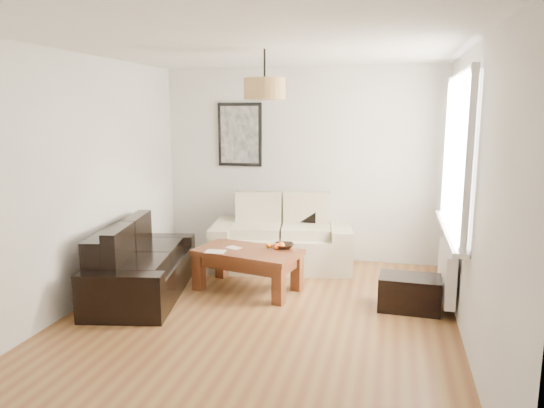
% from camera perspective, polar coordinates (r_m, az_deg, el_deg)
% --- Properties ---
extents(floor, '(4.50, 4.50, 0.00)m').
position_cam_1_polar(floor, '(5.08, -1.63, -12.94)').
color(floor, brown).
rests_on(floor, ground).
extents(ceiling, '(3.80, 4.50, 0.00)m').
position_cam_1_polar(ceiling, '(4.70, -1.80, 17.56)').
color(ceiling, white).
rests_on(ceiling, floor).
extents(wall_back, '(3.80, 0.04, 2.60)m').
position_cam_1_polar(wall_back, '(6.90, 3.24, 4.45)').
color(wall_back, silver).
rests_on(wall_back, floor).
extents(wall_front, '(3.80, 0.04, 2.60)m').
position_cam_1_polar(wall_front, '(2.66, -14.65, -5.48)').
color(wall_front, silver).
rests_on(wall_front, floor).
extents(wall_left, '(0.04, 4.50, 2.60)m').
position_cam_1_polar(wall_left, '(5.53, -21.08, 2.29)').
color(wall_left, silver).
rests_on(wall_left, floor).
extents(wall_right, '(0.04, 4.50, 2.60)m').
position_cam_1_polar(wall_right, '(4.61, 21.74, 0.74)').
color(wall_right, silver).
rests_on(wall_right, floor).
extents(window_bay, '(0.14, 1.90, 1.60)m').
position_cam_1_polar(window_bay, '(5.35, 20.36, 5.33)').
color(window_bay, white).
rests_on(window_bay, wall_right).
extents(radiator, '(0.10, 0.90, 0.52)m').
position_cam_1_polar(radiator, '(5.58, 19.16, -7.22)').
color(radiator, white).
rests_on(radiator, wall_right).
extents(poster, '(0.62, 0.04, 0.87)m').
position_cam_1_polar(poster, '(7.04, -3.65, 7.83)').
color(poster, black).
rests_on(poster, wall_back).
extents(pendant_shade, '(0.40, 0.40, 0.20)m').
position_cam_1_polar(pendant_shade, '(4.96, -0.84, 12.90)').
color(pendant_shade, tan).
rests_on(pendant_shade, ceiling).
extents(loveseat_cream, '(1.92, 1.25, 0.89)m').
position_cam_1_polar(loveseat_cream, '(6.62, 1.11, -3.30)').
color(loveseat_cream, '#BEB899').
rests_on(loveseat_cream, floor).
extents(sofa_leather, '(1.17, 1.87, 0.75)m').
position_cam_1_polar(sofa_leather, '(5.81, -14.43, -6.32)').
color(sofa_leather, black).
rests_on(sofa_leather, floor).
extents(coffee_table, '(1.27, 0.87, 0.47)m').
position_cam_1_polar(coffee_table, '(5.80, -2.74, -7.44)').
color(coffee_table, brown).
rests_on(coffee_table, floor).
extents(ottoman, '(0.63, 0.42, 0.35)m').
position_cam_1_polar(ottoman, '(5.45, 15.27, -9.67)').
color(ottoman, black).
rests_on(ottoman, floor).
extents(cushion_left, '(0.38, 0.14, 0.37)m').
position_cam_1_polar(cushion_left, '(6.83, -0.87, -0.33)').
color(cushion_left, black).
rests_on(cushion_left, loveseat_cream).
extents(cushion_right, '(0.39, 0.12, 0.39)m').
position_cam_1_polar(cushion_right, '(6.72, 3.42, -0.44)').
color(cushion_right, black).
rests_on(cushion_right, loveseat_cream).
extents(fruit_bowl, '(0.28, 0.28, 0.06)m').
position_cam_1_polar(fruit_bowl, '(5.78, 1.38, -4.77)').
color(fruit_bowl, black).
rests_on(fruit_bowl, coffee_table).
extents(orange_a, '(0.08, 0.08, 0.07)m').
position_cam_1_polar(orange_a, '(5.71, 0.44, -4.82)').
color(orange_a, '#E94913').
rests_on(orange_a, fruit_bowl).
extents(orange_b, '(0.09, 0.09, 0.09)m').
position_cam_1_polar(orange_b, '(5.74, 1.04, -4.73)').
color(orange_b, orange).
rests_on(orange_b, fruit_bowl).
extents(orange_c, '(0.07, 0.07, 0.06)m').
position_cam_1_polar(orange_c, '(5.75, -0.41, -4.71)').
color(orange_c, orange).
rests_on(orange_c, fruit_bowl).
extents(papers, '(0.23, 0.17, 0.01)m').
position_cam_1_polar(papers, '(5.68, -6.42, -5.35)').
color(papers, beige).
rests_on(papers, coffee_table).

